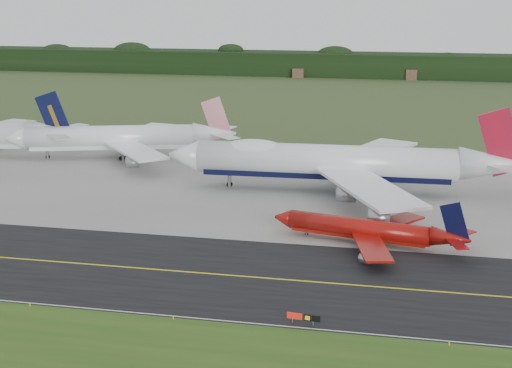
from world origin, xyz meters
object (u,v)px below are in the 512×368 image
at_px(jet_red_737, 369,230).
at_px(jet_star_tail, 123,138).
at_px(taxiway_sign, 303,317).
at_px(jet_ba_747, 338,162).

bearing_deg(jet_red_737, jet_star_tail, 140.48).
bearing_deg(jet_red_737, taxiway_sign, -101.72).
relative_size(jet_star_tail, taxiway_sign, 13.35).
bearing_deg(taxiway_sign, jet_ba_747, 91.31).
xyz_separation_m(jet_ba_747, jet_red_737, (8.35, -32.62, -4.09)).
bearing_deg(taxiway_sign, jet_red_737, 78.28).
relative_size(jet_ba_747, jet_star_tail, 1.31).
distance_m(jet_ba_747, jet_star_tail, 62.79).
bearing_deg(jet_red_737, jet_ba_747, 104.35).
height_order(jet_red_737, taxiway_sign, jet_red_737).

